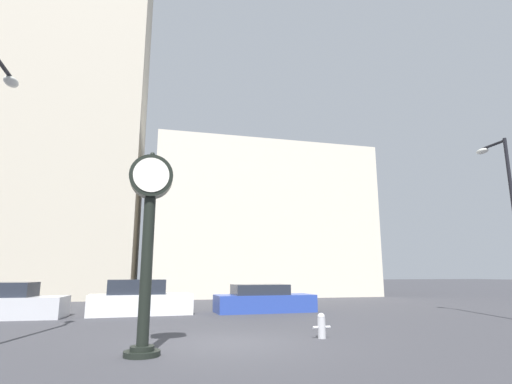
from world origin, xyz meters
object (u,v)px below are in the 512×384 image
Objects in this scene: street_clock at (149,223)px; street_lamp_right at (505,200)px; fire_hydrant_near at (321,325)px; car_white at (140,300)px; car_silver at (3,303)px; car_blue at (264,300)px.

street_lamp_right reaches higher than street_clock.
street_clock is 0.65× the size of street_lamp_right.
car_white is at bearing 123.01° from fire_hydrant_near.
street_lamp_right reaches higher than car_silver.
fire_hydrant_near is 0.09× the size of street_lamp_right.
street_clock reaches higher than car_blue.
street_clock is 6.79× the size of fire_hydrant_near.
car_white reaches higher than car_silver.
street_clock is at bearing -91.13° from car_white.
car_blue is 7.98m from fire_hydrant_near.
car_silver is 11.09m from car_blue.
car_white is at bearing 176.27° from car_blue.
street_clock is 5.72m from fire_hydrant_near.
street_clock is at bearing -164.90° from fire_hydrant_near.
car_silver is 6.74× the size of fire_hydrant_near.
car_white is 9.68m from fire_hydrant_near.
street_clock is 14.65m from street_lamp_right.
car_white is 0.62× the size of street_lamp_right.
street_lamp_right is at bearing -13.20° from car_silver.
street_lamp_right is at bearing 12.74° from fire_hydrant_near.
fire_hydrant_near is (10.63, -7.81, -0.26)m from car_silver.
street_lamp_right is at bearing -35.97° from car_blue.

